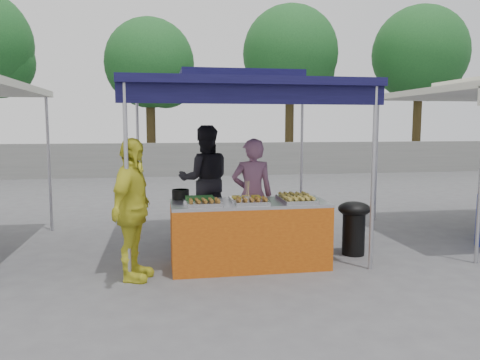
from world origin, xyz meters
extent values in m
plane|color=#535255|center=(0.00, 0.00, 0.00)|extent=(80.00, 80.00, 0.00)
cube|color=slate|center=(0.00, 11.00, 0.60)|extent=(40.00, 0.25, 1.20)
cylinder|color=#ADACB3|center=(-1.50, -0.50, 1.15)|extent=(0.05, 0.05, 2.30)
cylinder|color=#ADACB3|center=(1.50, -0.50, 1.15)|extent=(0.05, 0.05, 2.30)
cylinder|color=#ADACB3|center=(-1.50, 2.50, 1.15)|extent=(0.05, 0.05, 2.30)
cylinder|color=#ADACB3|center=(1.50, 2.50, 1.15)|extent=(0.05, 0.05, 2.30)
cube|color=#110E3B|center=(0.00, 1.00, 2.35)|extent=(3.20, 3.20, 0.10)
cube|color=#110E3B|center=(0.00, 1.00, 2.48)|extent=(1.65, 1.65, 0.18)
cube|color=#110E3B|center=(0.00, -0.50, 2.20)|extent=(3.20, 0.04, 0.25)
cylinder|color=#ADACB3|center=(-3.00, 2.50, 1.15)|extent=(0.05, 0.05, 2.30)
cylinder|color=#ADACB3|center=(3.00, 2.50, 1.15)|extent=(0.05, 0.05, 2.30)
cylinder|color=#3B2F17|center=(-1.44, 13.07, 1.91)|extent=(0.36, 0.36, 3.81)
sphere|color=#1C5621|center=(-1.44, 13.07, 4.25)|extent=(3.49, 3.49, 3.49)
sphere|color=#1C5621|center=(-0.84, 13.27, 3.70)|extent=(2.40, 2.40, 2.40)
cylinder|color=#3B2F17|center=(4.26, 13.15, 2.14)|extent=(0.36, 0.36, 4.29)
sphere|color=#1C5621|center=(4.26, 13.15, 4.78)|extent=(3.92, 3.92, 3.92)
sphere|color=#1C5621|center=(4.86, 13.35, 4.17)|extent=(2.70, 2.70, 2.70)
cylinder|color=#3B2F17|center=(9.86, 12.80, 2.18)|extent=(0.36, 0.36, 4.37)
sphere|color=#1C5621|center=(9.86, 12.80, 4.87)|extent=(3.99, 3.99, 3.99)
sphere|color=#1C5621|center=(10.46, 13.00, 4.24)|extent=(2.75, 2.75, 2.75)
cube|color=#B24C10|center=(0.00, -0.10, 0.40)|extent=(2.00, 0.80, 0.81)
cube|color=#ADACB3|center=(0.00, -0.10, 0.83)|extent=(2.00, 0.80, 0.04)
cube|color=#B8B8BC|center=(-0.60, -0.34, 0.88)|extent=(0.42, 0.30, 0.05)
cube|color=brown|center=(-0.60, -0.34, 0.91)|extent=(0.35, 0.25, 0.02)
cube|color=#B8B8BC|center=(-0.02, -0.33, 0.88)|extent=(0.42, 0.30, 0.05)
cube|color=brown|center=(-0.02, -0.33, 0.91)|extent=(0.35, 0.25, 0.02)
cube|color=#B8B8BC|center=(0.60, -0.34, 0.88)|extent=(0.42, 0.30, 0.05)
cube|color=#A18B37|center=(0.60, -0.34, 0.91)|extent=(0.35, 0.25, 0.02)
cube|color=#B8B8BC|center=(-0.63, -0.04, 0.88)|extent=(0.42, 0.30, 0.05)
cube|color=#1C501B|center=(-0.63, -0.04, 0.91)|extent=(0.35, 0.25, 0.02)
cube|color=#B8B8BC|center=(-0.03, -0.05, 0.88)|extent=(0.42, 0.30, 0.05)
cube|color=gold|center=(-0.03, -0.05, 0.91)|extent=(0.35, 0.25, 0.02)
cube|color=#B8B8BC|center=(0.61, -0.01, 0.88)|extent=(0.42, 0.30, 0.05)
cube|color=#A18B37|center=(0.61, -0.01, 0.91)|extent=(0.35, 0.25, 0.02)
cylinder|color=black|center=(-0.86, 0.25, 0.92)|extent=(0.23, 0.23, 0.13)
cylinder|color=#ADACB3|center=(-0.07, -0.33, 0.90)|extent=(0.08, 0.08, 0.11)
cylinder|color=black|center=(1.56, 0.18, 0.31)|extent=(0.32, 0.32, 0.61)
ellipsoid|color=black|center=(1.56, 0.18, 0.66)|extent=(0.46, 0.46, 0.20)
cube|color=#121F95|center=(-0.43, 0.45, 0.13)|extent=(0.44, 0.31, 0.27)
cube|color=#121F95|center=(0.16, 0.64, 0.14)|extent=(0.48, 0.33, 0.29)
cube|color=#121F95|center=(0.16, 0.64, 0.43)|extent=(0.47, 0.33, 0.28)
imported|color=#7E506D|center=(0.19, 0.63, 0.82)|extent=(0.62, 0.43, 1.64)
imported|color=black|center=(-0.38, 1.87, 0.91)|extent=(0.89, 0.70, 1.83)
imported|color=gold|center=(-1.45, -0.40, 0.84)|extent=(0.70, 1.07, 1.68)
camera|label=1|loc=(-1.12, -5.93, 1.83)|focal=35.00mm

